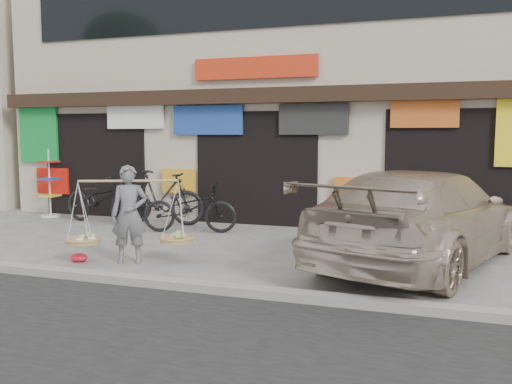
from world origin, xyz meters
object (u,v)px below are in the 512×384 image
(bike_0, at_px, (101,199))
(bike_2, at_px, (190,208))
(street_vendor, at_px, (129,218))
(bike_1, at_px, (161,197))
(display_rack, at_px, (50,190))
(suv, at_px, (422,217))

(bike_0, distance_m, bike_2, 2.64)
(street_vendor, height_order, bike_2, street_vendor)
(bike_1, bearing_deg, street_vendor, -164.10)
(bike_1, bearing_deg, bike_2, -127.93)
(street_vendor, relative_size, display_rack, 1.12)
(street_vendor, distance_m, display_rack, 6.12)
(street_vendor, bearing_deg, bike_2, 73.07)
(bike_0, xyz_separation_m, suv, (7.55, -1.86, 0.20))
(street_vendor, distance_m, bike_0, 4.43)
(suv, height_order, display_rack, display_rack)
(bike_1, relative_size, display_rack, 1.23)
(display_rack, bearing_deg, bike_1, -3.25)
(street_vendor, height_order, bike_0, street_vendor)
(bike_0, bearing_deg, suv, -92.41)
(suv, bearing_deg, bike_1, -0.70)
(bike_1, xyz_separation_m, bike_2, (1.11, -0.72, -0.11))
(bike_0, distance_m, bike_1, 1.52)
(bike_1, relative_size, suv, 0.37)
(street_vendor, bearing_deg, suv, -4.75)
(suv, bearing_deg, bike_2, 2.69)
(bike_2, relative_size, suv, 0.35)
(street_vendor, relative_size, bike_1, 0.92)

